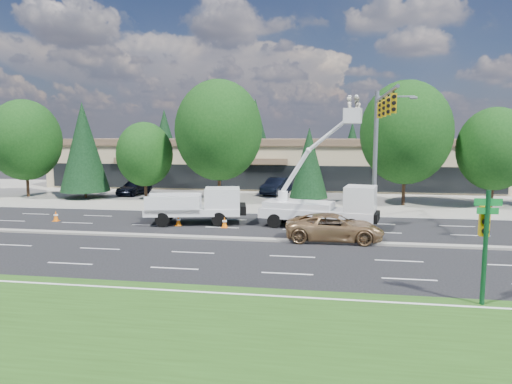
% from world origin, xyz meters
% --- Properties ---
extents(ground, '(140.00, 140.00, 0.00)m').
position_xyz_m(ground, '(0.00, 0.00, 0.00)').
color(ground, black).
rests_on(ground, ground).
extents(concrete_apron, '(140.00, 22.00, 0.01)m').
position_xyz_m(concrete_apron, '(0.00, 20.00, 0.01)').
color(concrete_apron, gray).
rests_on(concrete_apron, ground).
extents(grass_verge, '(140.00, 10.00, 0.01)m').
position_xyz_m(grass_verge, '(0.00, -13.00, 0.01)').
color(grass_verge, '#224313').
rests_on(grass_verge, ground).
extents(road_median, '(120.00, 0.55, 0.12)m').
position_xyz_m(road_median, '(0.00, 0.00, 0.06)').
color(road_median, gray).
rests_on(road_median, ground).
extents(strip_mall, '(50.40, 15.40, 5.50)m').
position_xyz_m(strip_mall, '(0.00, 29.97, 2.83)').
color(strip_mall, tan).
rests_on(strip_mall, ground).
extents(tree_front_a, '(6.70, 6.70, 9.30)m').
position_xyz_m(tree_front_a, '(-22.00, 15.00, 5.44)').
color(tree_front_a, '#332114').
rests_on(tree_front_a, ground).
extents(tree_front_b, '(4.55, 4.55, 8.97)m').
position_xyz_m(tree_front_b, '(-16.00, 15.00, 4.81)').
color(tree_front_b, '#332114').
rests_on(tree_front_b, ground).
extents(tree_front_c, '(5.13, 5.13, 7.12)m').
position_xyz_m(tree_front_c, '(-10.00, 15.00, 4.17)').
color(tree_front_c, '#332114').
rests_on(tree_front_c, ground).
extents(tree_front_d, '(7.79, 7.79, 10.81)m').
position_xyz_m(tree_front_d, '(-3.00, 15.00, 6.33)').
color(tree_front_d, '#332114').
rests_on(tree_front_d, ground).
extents(tree_front_e, '(3.33, 3.33, 6.57)m').
position_xyz_m(tree_front_e, '(5.00, 15.00, 3.52)').
color(tree_front_e, '#332114').
rests_on(tree_front_e, ground).
extents(tree_front_f, '(7.53, 7.53, 10.44)m').
position_xyz_m(tree_front_f, '(13.00, 15.00, 6.11)').
color(tree_front_f, '#332114').
rests_on(tree_front_f, ground).
extents(tree_front_g, '(5.89, 5.89, 8.17)m').
position_xyz_m(tree_front_g, '(20.00, 15.00, 4.78)').
color(tree_front_g, '#332114').
rests_on(tree_front_g, ground).
extents(tree_back_a, '(5.00, 5.00, 9.87)m').
position_xyz_m(tree_back_a, '(-18.00, 42.00, 5.29)').
color(tree_back_a, '#332114').
rests_on(tree_back_a, ground).
extents(tree_back_b, '(5.72, 5.72, 11.28)m').
position_xyz_m(tree_back_b, '(-4.00, 42.00, 6.05)').
color(tree_back_b, '#332114').
rests_on(tree_back_b, ground).
extents(tree_back_c, '(3.98, 3.98, 7.84)m').
position_xyz_m(tree_back_c, '(10.00, 42.00, 4.20)').
color(tree_back_c, '#332114').
rests_on(tree_back_c, ground).
extents(tree_back_d, '(5.46, 5.46, 10.75)m').
position_xyz_m(tree_back_d, '(22.00, 42.00, 5.77)').
color(tree_back_d, '#332114').
rests_on(tree_back_d, ground).
extents(signal_mast, '(2.76, 10.16, 9.00)m').
position_xyz_m(signal_mast, '(10.03, 7.04, 6.06)').
color(signal_mast, gray).
rests_on(signal_mast, ground).
extents(street_sign_pole, '(0.90, 0.44, 4.00)m').
position_xyz_m(street_sign_pole, '(12.00, -8.40, 2.44)').
color(street_sign_pole, '#0D391D').
rests_on(street_sign_pole, ground).
extents(utility_pickup, '(6.56, 3.51, 2.38)m').
position_xyz_m(utility_pickup, '(-1.76, 4.30, 0.98)').
color(utility_pickup, white).
rests_on(utility_pickup, ground).
extents(bucket_truck, '(7.50, 3.46, 8.28)m').
position_xyz_m(bucket_truck, '(6.64, 4.08, 1.74)').
color(bucket_truck, white).
rests_on(bucket_truck, ground).
extents(traffic_cone_a, '(0.40, 0.40, 0.70)m').
position_xyz_m(traffic_cone_a, '(-11.84, 3.65, 0.34)').
color(traffic_cone_a, orange).
rests_on(traffic_cone_a, ground).
extents(traffic_cone_b, '(0.40, 0.40, 0.70)m').
position_xyz_m(traffic_cone_b, '(-2.95, 3.36, 0.34)').
color(traffic_cone_b, orange).
rests_on(traffic_cone_b, ground).
extents(traffic_cone_c, '(0.40, 0.40, 0.70)m').
position_xyz_m(traffic_cone_c, '(0.16, 3.24, 0.34)').
color(traffic_cone_c, orange).
rests_on(traffic_cone_c, ground).
extents(traffic_cone_d, '(0.40, 0.40, 0.70)m').
position_xyz_m(traffic_cone_d, '(6.10, 3.46, 0.34)').
color(traffic_cone_d, orange).
rests_on(traffic_cone_d, ground).
extents(minivan, '(5.44, 2.54, 1.51)m').
position_xyz_m(minivan, '(7.05, 0.60, 0.75)').
color(minivan, '#9D774B').
rests_on(minivan, ground).
extents(parked_car_west, '(2.48, 4.71, 1.53)m').
position_xyz_m(parked_car_west, '(-12.45, 18.00, 0.76)').
color(parked_car_west, black).
rests_on(parked_car_west, ground).
extents(parked_car_east, '(2.91, 5.33, 1.66)m').
position_xyz_m(parked_car_east, '(1.57, 20.43, 0.83)').
color(parked_car_east, black).
rests_on(parked_car_east, ground).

